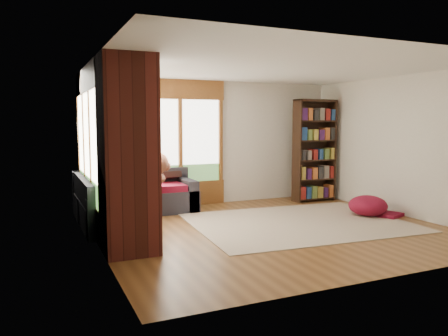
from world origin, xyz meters
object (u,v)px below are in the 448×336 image
object	(u,v)px
pouf	(368,205)
dog_tan	(144,174)
bookshelf	(315,151)
dog_brindle	(117,183)
sectional_sofa	(131,202)
area_rug	(298,223)
brick_chimney	(128,156)

from	to	relation	value
pouf	dog_tan	xyz separation A→B (m)	(-3.85, 1.46, 0.62)
bookshelf	dog_brindle	size ratio (longest dim) A/B	2.47
dog_brindle	pouf	bearing A→B (deg)	-115.86
sectional_sofa	pouf	size ratio (longest dim) A/B	3.12
area_rug	dog_tan	size ratio (longest dim) A/B	3.32
dog_tan	bookshelf	bearing A→B (deg)	-3.13
area_rug	dog_brindle	distance (m)	3.14
dog_tan	area_rug	bearing A→B (deg)	-38.31
bookshelf	dog_tan	distance (m)	3.89
dog_tan	pouf	bearing A→B (deg)	-27.75
dog_tan	dog_brindle	world-z (taller)	dog_tan
area_rug	dog_brindle	xyz separation A→B (m)	(-2.94, 0.82, 0.75)
dog_brindle	area_rug	bearing A→B (deg)	-120.58
brick_chimney	sectional_sofa	distance (m)	2.32
bookshelf	pouf	bearing A→B (deg)	-90.43
pouf	dog_tan	distance (m)	4.17
brick_chimney	sectional_sofa	world-z (taller)	brick_chimney
pouf	dog_brindle	world-z (taller)	dog_brindle
sectional_sofa	pouf	world-z (taller)	sectional_sofa
dog_tan	brick_chimney	bearing A→B (deg)	-116.00
brick_chimney	area_rug	world-z (taller)	brick_chimney
sectional_sofa	brick_chimney	bearing A→B (deg)	-98.85
brick_chimney	dog_brindle	bearing A→B (deg)	86.54
sectional_sofa	bookshelf	size ratio (longest dim) A/B	0.99
brick_chimney	bookshelf	size ratio (longest dim) A/B	1.17
bookshelf	pouf	world-z (taller)	bookshelf
brick_chimney	area_rug	distance (m)	3.33
brick_chimney	bookshelf	distance (m)	5.06
area_rug	dog_brindle	size ratio (longest dim) A/B	4.00
bookshelf	dog_tan	world-z (taller)	bookshelf
dog_tan	dog_brindle	distance (m)	0.85
area_rug	sectional_sofa	bearing A→B (deg)	149.45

